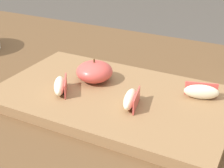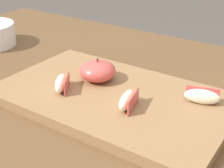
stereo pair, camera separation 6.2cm
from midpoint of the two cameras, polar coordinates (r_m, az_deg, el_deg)
dining_table at (r=0.71m, az=1.01°, el=-9.43°), size 1.38×0.87×0.74m
cutting_board at (r=0.64m, az=2.80°, el=-2.46°), size 0.45×0.27×0.02m
apple_half_skin_up at (r=0.68m, az=0.14°, el=2.23°), size 0.07×0.07×0.05m
apple_wedge_near_knife at (r=0.64m, az=-5.99°, el=0.07°), size 0.05×0.06×0.03m
apple_wedge_left at (r=0.58m, az=5.77°, el=-2.88°), size 0.04×0.07×0.03m
apple_wedge_back at (r=0.62m, az=18.08°, el=-2.12°), size 0.07×0.04×0.03m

